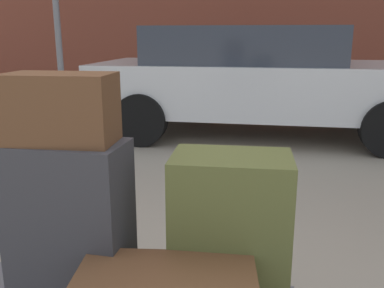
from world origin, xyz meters
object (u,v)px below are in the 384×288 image
(duffel_bag_brown_topmost_pile, at_px, (61,108))
(no_parking_sign, at_px, (56,10))
(suitcase_charcoal_rear_left, at_px, (70,231))
(parked_car, at_px, (257,78))
(suitcase_olive_front_left, at_px, (230,237))

(duffel_bag_brown_topmost_pile, bearing_deg, no_parking_sign, 114.26)
(suitcase_charcoal_rear_left, distance_m, duffel_bag_brown_topmost_pile, 0.43)
(suitcase_charcoal_rear_left, relative_size, duffel_bag_brown_topmost_pile, 1.84)
(suitcase_charcoal_rear_left, height_order, no_parking_sign, no_parking_sign)
(suitcase_charcoal_rear_left, height_order, parked_car, parked_car)
(suitcase_olive_front_left, xyz_separation_m, no_parking_sign, (-2.52, 3.05, 0.94))
(suitcase_charcoal_rear_left, relative_size, no_parking_sign, 0.25)
(duffel_bag_brown_topmost_pile, height_order, no_parking_sign, no_parking_sign)
(suitcase_olive_front_left, xyz_separation_m, duffel_bag_brown_topmost_pile, (-0.54, -0.14, 0.45))
(parked_car, height_order, no_parking_sign, no_parking_sign)
(suitcase_charcoal_rear_left, bearing_deg, no_parking_sign, 119.12)
(suitcase_olive_front_left, height_order, parked_car, parked_car)
(suitcase_olive_front_left, height_order, duffel_bag_brown_topmost_pile, duffel_bag_brown_topmost_pile)
(suitcase_charcoal_rear_left, relative_size, suitcase_olive_front_left, 1.08)
(duffel_bag_brown_topmost_pile, relative_size, no_parking_sign, 0.13)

